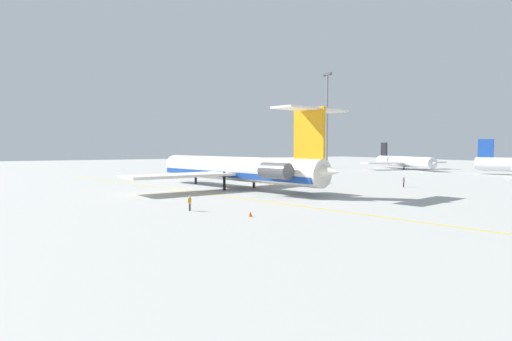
% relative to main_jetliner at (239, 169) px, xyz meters
% --- Properties ---
extents(ground, '(344.05, 344.05, 0.00)m').
position_rel_main_jetliner_xyz_m(ground, '(0.40, -6.84, -3.33)').
color(ground, '#ADADA8').
extents(main_jetliner, '(41.50, 37.07, 12.22)m').
position_rel_main_jetliner_xyz_m(main_jetliner, '(0.00, 0.00, 0.00)').
color(main_jetliner, silver).
rests_on(main_jetliner, ground).
extents(airliner_far_left, '(27.21, 27.14, 8.18)m').
position_rel_main_jetliner_xyz_m(airliner_far_left, '(-29.05, 70.07, -0.92)').
color(airliner_far_left, silver).
rests_on(airliner_far_left, ground).
extents(ground_crew_near_nose, '(0.46, 0.29, 1.84)m').
position_rel_main_jetliner_xyz_m(ground_crew_near_nose, '(-21.89, 15.20, -2.17)').
color(ground_crew_near_nose, black).
rests_on(ground_crew_near_nose, ground).
extents(ground_crew_near_tail, '(0.28, 0.44, 1.74)m').
position_rel_main_jetliner_xyz_m(ground_crew_near_tail, '(10.61, 25.95, -2.23)').
color(ground_crew_near_tail, black).
rests_on(ground_crew_near_tail, ground).
extents(ground_crew_portside, '(0.27, 0.41, 1.66)m').
position_rel_main_jetliner_xyz_m(ground_crew_portside, '(18.86, -15.37, -2.28)').
color(ground_crew_portside, black).
rests_on(ground_crew_portside, ground).
extents(safety_cone_nose, '(0.40, 0.40, 0.55)m').
position_rel_main_jetliner_xyz_m(safety_cone_nose, '(25.34, -11.44, -3.06)').
color(safety_cone_nose, '#EA590F').
rests_on(safety_cone_nose, ground).
extents(taxiway_centreline, '(94.18, 23.77, 0.01)m').
position_rel_main_jetliner_xyz_m(taxiway_centreline, '(-1.15, -8.48, -3.33)').
color(taxiway_centreline, gold).
rests_on(taxiway_centreline, ground).
extents(light_mast, '(4.00, 0.70, 30.57)m').
position_rel_main_jetliner_xyz_m(light_mast, '(-49.89, 56.73, 13.19)').
color(light_mast, slate).
rests_on(light_mast, ground).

